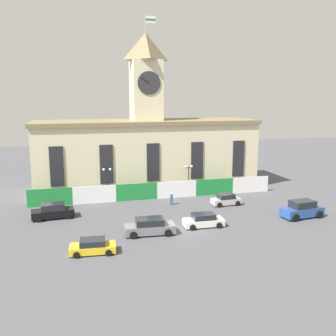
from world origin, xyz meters
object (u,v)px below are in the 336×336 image
at_px(car_white_taxi, 203,221).
at_px(car_black_suv, 53,211).
at_px(street_lamp_far_left, 107,177).
at_px(car_blue_van, 302,210).
at_px(car_yellow_coupe, 93,247).
at_px(car_gray_pickup, 150,227).
at_px(pedestrian, 171,198).
at_px(street_lamp_right, 189,173).
at_px(car_silver_hatch, 226,200).

height_order(car_white_taxi, car_black_suv, car_black_suv).
relative_size(street_lamp_far_left, car_blue_van, 0.86).
relative_size(car_yellow_coupe, car_gray_pickup, 0.80).
height_order(car_gray_pickup, car_black_suv, car_black_suv).
distance_m(car_gray_pickup, pedestrian, 11.27).
xyz_separation_m(car_black_suv, pedestrian, (15.21, 1.86, 0.09)).
bearing_deg(street_lamp_far_left, street_lamp_right, -0.00).
bearing_deg(car_white_taxi, car_yellow_coupe, -159.74).
distance_m(street_lamp_right, pedestrian, 6.55).
distance_m(street_lamp_far_left, pedestrian, 9.62).
relative_size(car_white_taxi, car_black_suv, 0.90).
bearing_deg(street_lamp_far_left, car_silver_hatch, -23.39).
xyz_separation_m(car_yellow_coupe, car_black_suv, (-3.98, 11.65, 0.20)).
bearing_deg(car_silver_hatch, car_gray_pickup, -148.53).
height_order(street_lamp_right, car_white_taxi, street_lamp_right).
distance_m(car_silver_hatch, car_blue_van, 9.92).
bearing_deg(car_black_suv, street_lamp_right, 13.62).
xyz_separation_m(car_yellow_coupe, car_silver_hatch, (18.33, 11.65, 0.07)).
bearing_deg(car_silver_hatch, car_yellow_coupe, -149.94).
distance_m(street_lamp_right, car_gray_pickup, 17.47).
relative_size(car_silver_hatch, car_black_suv, 0.78).
height_order(car_yellow_coupe, pedestrian, pedestrian).
height_order(car_gray_pickup, car_blue_van, car_blue_van).
distance_m(street_lamp_far_left, car_gray_pickup, 15.24).
relative_size(car_gray_pickup, car_silver_hatch, 1.37).
distance_m(street_lamp_right, car_yellow_coupe, 23.83).
distance_m(car_black_suv, pedestrian, 15.32).
xyz_separation_m(car_white_taxi, pedestrian, (-1.21, 9.24, 0.23)).
bearing_deg(car_silver_hatch, car_black_suv, 177.63).
bearing_deg(car_white_taxi, car_gray_pickup, -171.38).
xyz_separation_m(street_lamp_far_left, car_gray_pickup, (2.92, -14.74, -2.55)).
bearing_deg(car_white_taxi, car_blue_van, 1.69).
bearing_deg(car_gray_pickup, car_black_suv, -35.33).
bearing_deg(car_gray_pickup, pedestrian, -113.26).
relative_size(car_yellow_coupe, car_blue_van, 0.82).
bearing_deg(car_blue_van, car_white_taxi, 174.14).
bearing_deg(street_lamp_far_left, car_white_taxi, -56.43).
bearing_deg(street_lamp_right, car_white_taxi, -101.07).
xyz_separation_m(car_gray_pickup, car_white_taxi, (6.32, 0.81, -0.12)).
distance_m(street_lamp_far_left, car_black_suv, 10.03).
bearing_deg(pedestrian, car_black_suv, 137.52).
bearing_deg(car_yellow_coupe, car_black_suv, 113.50).
distance_m(car_yellow_coupe, car_gray_pickup, 7.03).
bearing_deg(car_black_suv, car_gray_pickup, -44.32).
relative_size(car_silver_hatch, car_blue_van, 0.75).
relative_size(car_yellow_coupe, car_black_suv, 0.86).
xyz_separation_m(street_lamp_far_left, street_lamp_right, (11.97, -0.00, -0.09)).
height_order(car_yellow_coupe, car_blue_van, car_blue_van).
relative_size(street_lamp_far_left, car_yellow_coupe, 1.05).
bearing_deg(pedestrian, street_lamp_far_left, 100.29).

